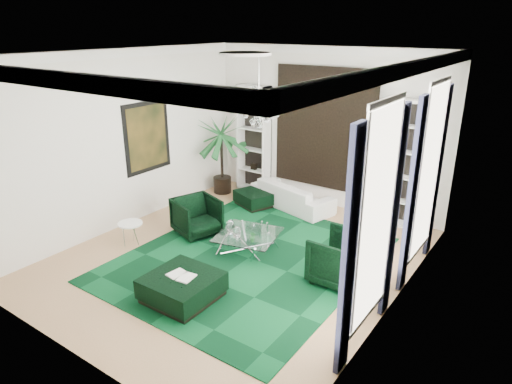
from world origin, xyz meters
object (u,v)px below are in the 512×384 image
Objects in this scene: ottoman_front at (182,288)px; palm at (221,146)px; armchair_right at (342,259)px; side_table at (131,234)px; armchair_left at (197,216)px; coffee_table at (248,243)px; ottoman_side at (256,198)px; sofa at (292,195)px.

ottoman_front is 0.42× the size of palm.
side_table is (-4.11, -1.13, -0.21)m from armchair_right.
armchair_left is at bearing -89.28° from armchair_right.
armchair_right reaches higher than armchair_left.
palm is at bearing -116.04° from armchair_right.
coffee_table reaches higher than ottoman_side.
armchair_left is at bearing 126.29° from ottoman_front.
armchair_right is 4.27m from side_table.
coffee_table is 2.40m from side_table.
ottoman_front is (1.37, -4.07, 0.03)m from ottoman_side.
armchair_left is 1.40m from coffee_table.
coffee_table is 1.04× the size of ottoman_front.
ottoman_side is (-3.25, 2.08, -0.26)m from armchair_right.
ottoman_front is at bearing 111.43° from sofa.
sofa is 0.89m from ottoman_side.
sofa is at bearing 65.89° from side_table.
ottoman_front is at bearing -87.14° from coffee_table.
ottoman_front is at bearing -124.85° from armchair_left.
armchair_left reaches higher than ottoman_side.
side_table reaches higher than ottoman_front.
coffee_table is at bearing 92.86° from ottoman_front.
side_table is (-0.86, -3.21, 0.05)m from ottoman_side.
side_table reaches higher than ottoman_side.
armchair_right is at bearing 46.45° from ottoman_front.
sofa is 2.63m from armchair_left.
sofa is 0.84× the size of palm.
palm reaches higher than ottoman_side.
ottoman_front is (0.10, -1.96, 0.02)m from coffee_table.
coffee_table is at bearing 27.59° from side_table.
coffee_table is 1.33× the size of ottoman_side.
sofa is 1.99× the size of ottoman_front.
palm is (-2.66, 4.34, 1.07)m from ottoman_front.
armchair_left reaches higher than coffee_table.
palm is (-0.44, 3.49, 1.05)m from side_table.
ottoman_front reaches higher than coffee_table.
side_table is 3.67m from palm.
armchair_right reaches higher than ottoman_front.
side_table reaches higher than coffee_table.
palm reaches higher than coffee_table.
ottoman_side is 0.79× the size of ottoman_front.
sofa is 2.20× the size of armchair_right.
palm reaches higher than armchair_right.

